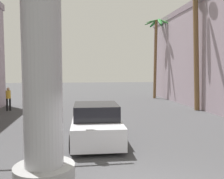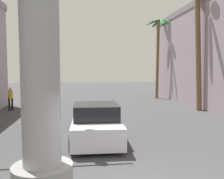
{
  "view_description": "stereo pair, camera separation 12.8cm",
  "coord_description": "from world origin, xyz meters",
  "views": [
    {
      "loc": [
        -1.35,
        -4.96,
        2.93
      ],
      "look_at": [
        0.0,
        4.43,
        2.2
      ],
      "focal_mm": 40.0,
      "sensor_mm": 36.0,
      "label": 1
    },
    {
      "loc": [
        -1.23,
        -4.98,
        2.93
      ],
      "look_at": [
        0.0,
        4.43,
        2.2
      ],
      "focal_mm": 40.0,
      "sensor_mm": 36.0,
      "label": 2
    }
  ],
  "objects": [
    {
      "name": "pedestrian_far_left",
      "position": [
        -6.24,
        13.92,
        1.0
      ],
      "size": [
        0.38,
        0.38,
        1.7
      ],
      "color": "black",
      "rests_on": "ground"
    },
    {
      "name": "neon_sign_pole",
      "position": [
        -2.11,
        0.93,
        4.43
      ],
      "size": [
        2.96,
        1.43,
        10.29
      ],
      "color": "#9E9EA3",
      "rests_on": "ground"
    },
    {
      "name": "car_lead",
      "position": [
        -0.55,
        5.46,
        0.7
      ],
      "size": [
        2.16,
        4.91,
        1.56
      ],
      "color": "black",
      "rests_on": "ground"
    },
    {
      "name": "palm_tree_far_right",
      "position": [
        6.91,
        20.12,
        5.55
      ],
      "size": [
        2.9,
        2.86,
        8.24
      ],
      "color": "brown",
      "rests_on": "ground"
    },
    {
      "name": "ground_plane",
      "position": [
        0.0,
        10.0,
        0.0
      ],
      "size": [
        91.53,
        91.53,
        0.0
      ],
      "primitive_type": "plane",
      "color": "#424244"
    },
    {
      "name": "palm_tree_mid_right",
      "position": [
        7.34,
        12.4,
        5.42
      ],
      "size": [
        3.12,
        3.03,
        9.17
      ],
      "color": "brown",
      "rests_on": "ground"
    }
  ]
}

